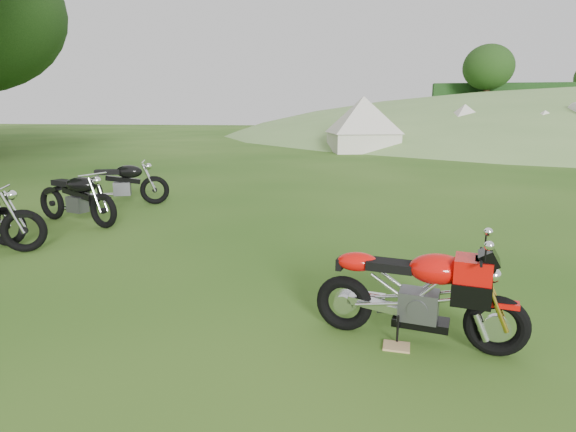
% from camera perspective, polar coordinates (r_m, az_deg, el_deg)
% --- Properties ---
extents(ground, '(120.00, 120.00, 0.00)m').
position_cam_1_polar(ground, '(5.32, -0.72, -10.70)').
color(ground, '#1F4A0F').
rests_on(ground, ground).
extents(sport_motorcycle, '(1.86, 0.81, 1.08)m').
position_cam_1_polar(sport_motorcycle, '(4.53, 15.13, -8.00)').
color(sport_motorcycle, red).
rests_on(sport_motorcycle, ground).
extents(plywood_board, '(0.25, 0.21, 0.02)m').
position_cam_1_polar(plywood_board, '(4.59, 12.73, -14.84)').
color(plywood_board, tan).
rests_on(plywood_board, ground).
extents(vintage_moto_c, '(2.03, 1.09, 1.05)m').
position_cam_1_polar(vintage_moto_c, '(9.74, -23.85, 2.15)').
color(vintage_moto_c, black).
rests_on(vintage_moto_c, ground).
extents(vintage_moto_d, '(2.03, 1.13, 1.05)m').
position_cam_1_polar(vintage_moto_d, '(11.28, -19.20, 3.81)').
color(vintage_moto_d, black).
rests_on(vintage_moto_d, ground).
extents(tent_left, '(3.81, 3.81, 2.70)m').
position_cam_1_polar(tent_left, '(24.90, 8.87, 10.65)').
color(tent_left, beige).
rests_on(tent_left, ground).
extents(tent_mid, '(3.50, 3.50, 2.48)m').
position_cam_1_polar(tent_mid, '(28.15, 20.09, 10.02)').
color(tent_mid, beige).
rests_on(tent_mid, ground).
extents(tent_right, '(3.18, 3.18, 2.27)m').
position_cam_1_polar(tent_right, '(26.83, 27.99, 9.02)').
color(tent_right, silver).
rests_on(tent_right, ground).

